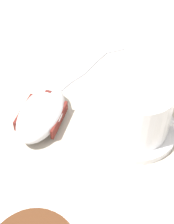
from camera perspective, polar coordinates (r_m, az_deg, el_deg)
ground_plane at (r=0.43m, az=-1.62°, el=-14.97°), size 3.00×3.00×0.00m
saucer at (r=0.50m, az=7.67°, el=-2.68°), size 0.12×0.12×0.01m
coffee_cup at (r=0.47m, az=8.82°, el=0.35°), size 0.09×0.12×0.07m
computer_mouse at (r=0.50m, az=-7.62°, el=-0.23°), size 0.12×0.07×0.04m
mouse_cable at (r=0.60m, az=0.56°, el=7.37°), size 0.15×0.09×0.00m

